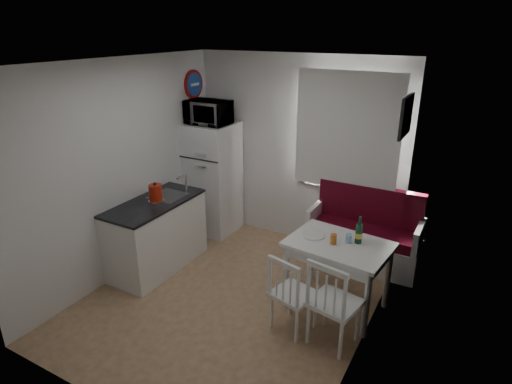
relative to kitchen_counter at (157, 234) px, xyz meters
The scene contains 22 objects.
floor 1.29m from the kitchen_counter, ahead, with size 3.00×3.50×0.02m, color #8D6D4B.
ceiling 2.46m from the kitchen_counter, ahead, with size 3.00×3.50×0.02m, color white.
wall_back 2.17m from the kitchen_counter, 53.04° to the left, with size 3.00×0.02×2.60m, color white.
wall_front 2.41m from the kitchen_counter, 57.81° to the right, with size 3.00×0.02×2.60m, color white.
wall_left 0.91m from the kitchen_counter, 152.61° to the right, with size 0.02×3.50×2.60m, color white.
wall_right 2.83m from the kitchen_counter, ahead, with size 0.02×3.50×2.60m, color white.
window 2.72m from the kitchen_counter, 39.47° to the left, with size 1.22×0.06×1.47m, color white.
curtain 2.71m from the kitchen_counter, 38.19° to the left, with size 1.35×0.02×1.50m, color white.
kitchen_counter is the anchor object (origin of this frame).
wall_sign 2.15m from the kitchen_counter, 101.80° to the left, with size 0.40×0.40×0.03m, color #194297.
picture_frame 3.25m from the kitchen_counter, 19.45° to the left, with size 0.04×0.52×0.42m, color black.
bench 2.65m from the kitchen_counter, 30.83° to the left, with size 1.41×0.54×1.01m.
dining_table 2.31m from the kitchen_counter, ahead, with size 1.12×0.84×0.78m.
chair_left 2.06m from the kitchen_counter, 10.43° to the right, with size 0.48×0.47×0.46m.
chair_right 2.48m from the kitchen_counter, ahead, with size 0.51×0.49×0.50m.
fridge 1.30m from the kitchen_counter, 89.10° to the left, with size 0.66×0.66×1.64m, color white.
microwave 1.80m from the kitchen_counter, 89.06° to the left, with size 0.59×0.40×0.33m, color white.
kettle 0.57m from the kitchen_counter, 12.91° to the right, with size 0.19×0.19×0.25m, color #AE200D.
wine_bottle 2.53m from the kitchen_counter, ahead, with size 0.08×0.08×0.30m, color #164627, non-canonical shape.
drinking_glass_orange 2.27m from the kitchen_counter, ahead, with size 0.07×0.07×0.11m, color orange.
drinking_glass_blue 2.41m from the kitchen_counter, ahead, with size 0.06×0.06×0.10m, color #8FB9F4.
plate 2.03m from the kitchen_counter, ahead, with size 0.25×0.25×0.02m, color white.
Camera 1 is at (2.24, -3.48, 2.92)m, focal length 30.00 mm.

